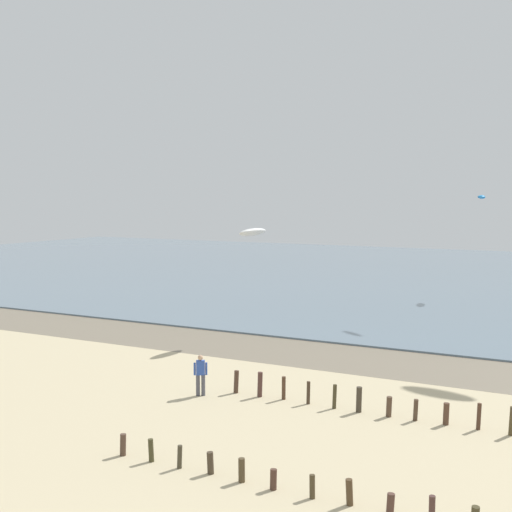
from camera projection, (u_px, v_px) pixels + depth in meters
name	position (u px, v px, depth m)	size (l,w,h in m)	color
wet_sand_strip	(370.00, 361.00, 34.49)	(120.00, 5.85, 0.01)	#7A6D59
sea	(493.00, 279.00, 67.90)	(160.00, 70.00, 0.10)	slate
groyne_mid	(365.00, 497.00, 18.21)	(16.57, 0.35, 0.75)	#4C382C
groyne_far	(375.00, 402.00, 26.07)	(13.23, 0.36, 1.04)	#463226
person_nearest_camera	(201.00, 374.00, 28.46)	(0.49, 0.38, 1.71)	#4C4C56
kite_aloft_0	(481.00, 197.00, 55.23)	(1.88, 0.60, 0.30)	#2384D1
kite_aloft_2	(253.00, 232.00, 38.81)	(2.39, 0.77, 0.38)	white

